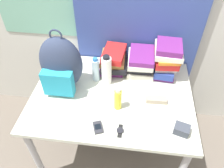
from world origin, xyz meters
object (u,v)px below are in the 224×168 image
object	(u,v)px
book_stack_right	(166,59)
sunscreen_bottle	(118,99)
book_stack_left	(113,60)
sunglasses_case	(156,100)
wristwatch	(120,131)
book_stack_center	(141,62)
sports_bottle	(106,70)
backpack	(61,65)
cell_phone	(98,127)
camera_pouch	(182,129)
water_bottle	(96,70)

from	to	relation	value
book_stack_right	sunscreen_bottle	bearing A→B (deg)	-128.67
book_stack_left	sunscreen_bottle	distance (m)	0.43
sunglasses_case	wristwatch	distance (m)	0.37
book_stack_center	sports_bottle	world-z (taller)	sports_bottle
backpack	wristwatch	bearing A→B (deg)	-37.82
book_stack_left	wristwatch	world-z (taller)	book_stack_left
sports_bottle	sunscreen_bottle	bearing A→B (deg)	-65.37
sunscreen_bottle	backpack	bearing A→B (deg)	158.79
book_stack_left	cell_phone	distance (m)	0.62
book_stack_right	camera_pouch	world-z (taller)	book_stack_right
book_stack_center	wristwatch	xyz separation A→B (m)	(-0.10, -0.62, -0.09)
backpack	sunglasses_case	distance (m)	0.74
book_stack_left	water_bottle	xyz separation A→B (m)	(-0.12, -0.14, 0.01)
book_stack_right	cell_phone	size ratio (longest dim) A/B	2.66
water_bottle	book_stack_right	bearing A→B (deg)	15.26
wristwatch	backpack	bearing A→B (deg)	142.18
sunglasses_case	sports_bottle	bearing A→B (deg)	157.48
book_stack_right	wristwatch	world-z (taller)	book_stack_right
backpack	book_stack_center	bearing A→B (deg)	23.39
book_stack_right	wristwatch	distance (m)	0.71
book_stack_left	book_stack_right	bearing A→B (deg)	0.61
book_stack_center	book_stack_right	size ratio (longest dim) A/B	0.97
backpack	camera_pouch	world-z (taller)	backpack
book_stack_left	sports_bottle	xyz separation A→B (m)	(-0.03, -0.17, 0.03)
backpack	book_stack_left	world-z (taller)	backpack
book_stack_left	camera_pouch	distance (m)	0.77
water_bottle	cell_phone	distance (m)	0.49
sunglasses_case	camera_pouch	size ratio (longest dim) A/B	1.34
backpack	sunscreen_bottle	world-z (taller)	backpack
camera_pouch	wristwatch	bearing A→B (deg)	-173.72
water_bottle	cell_phone	bearing A→B (deg)	-78.49
backpack	water_bottle	xyz separation A→B (m)	(0.23, 0.11, -0.11)
sports_bottle	backpack	bearing A→B (deg)	-165.29
water_bottle	sports_bottle	world-z (taller)	sports_bottle
backpack	book_stack_center	xyz separation A→B (m)	(0.58, 0.25, -0.11)
sports_bottle	sunscreen_bottle	world-z (taller)	sports_bottle
book_stack_left	cell_phone	world-z (taller)	book_stack_left
book_stack_left	wristwatch	size ratio (longest dim) A/B	2.84
water_bottle	book_stack_center	bearing A→B (deg)	22.62
camera_pouch	wristwatch	distance (m)	0.39
sunglasses_case	cell_phone	bearing A→B (deg)	-143.14
camera_pouch	sports_bottle	bearing A→B (deg)	143.06
book_stack_center	cell_phone	bearing A→B (deg)	-112.20
water_bottle	camera_pouch	world-z (taller)	water_bottle
book_stack_center	sunglasses_case	size ratio (longest dim) A/B	1.85
backpack	wristwatch	world-z (taller)	backpack
sports_bottle	wristwatch	bearing A→B (deg)	-71.20
water_bottle	sunscreen_bottle	world-z (taller)	water_bottle
sunglasses_case	camera_pouch	distance (m)	0.29
cell_phone	sunglasses_case	world-z (taller)	sunglasses_case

